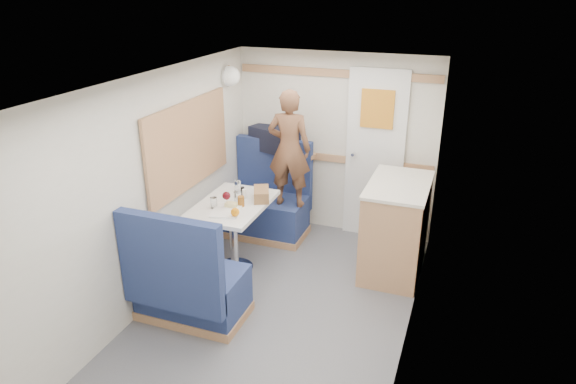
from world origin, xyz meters
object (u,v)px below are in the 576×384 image
at_px(bread_loaf, 261,194).
at_px(wine_glass, 226,196).
at_px(tray, 226,210).
at_px(pepper_grinder, 243,192).
at_px(orange_fruit, 235,212).
at_px(dome_light, 230,76).
at_px(tumbler_left, 214,203).
at_px(dinette_table, 233,218).
at_px(tumbler_mid, 238,186).
at_px(salt_grinder, 244,194).
at_px(galley_counter, 395,227).
at_px(tumbler_right, 238,198).
at_px(person, 289,149).
at_px(bench_near, 189,289).
at_px(cheese_block, 231,205).
at_px(beer_glass, 241,201).
at_px(duffel_bag, 274,139).

bearing_deg(bread_loaf, wine_glass, -124.32).
height_order(tray, wine_glass, wine_glass).
height_order(wine_glass, pepper_grinder, wine_glass).
xyz_separation_m(orange_fruit, wine_glass, (-0.16, 0.15, 0.07)).
distance_m(dome_light, tumbler_left, 1.43).
xyz_separation_m(dinette_table, wine_glass, (0.01, -0.13, 0.28)).
distance_m(tumbler_mid, salt_grinder, 0.21).
relative_size(galley_counter, pepper_grinder, 9.31).
distance_m(dinette_table, tumbler_right, 0.22).
distance_m(person, tumbler_mid, 0.66).
relative_size(dome_light, tumbler_right, 1.71).
bearing_deg(tumbler_left, dome_light, 105.51).
xyz_separation_m(galley_counter, pepper_grinder, (-1.44, -0.37, 0.30)).
xyz_separation_m(dome_light, wine_glass, (0.40, -0.98, -0.91)).
distance_m(dome_light, orange_fruit, 1.60).
distance_m(person, bread_loaf, 0.64).
bearing_deg(bench_near, person, 79.35).
relative_size(cheese_block, tumbler_mid, 1.00).
relative_size(orange_fruit, bread_loaf, 0.30).
distance_m(bench_near, person, 1.81).
bearing_deg(beer_glass, tumbler_right, 141.42).
distance_m(bench_near, tumbler_right, 1.00).
bearing_deg(tray, dinette_table, 99.57).
distance_m(galley_counter, duffel_bag, 1.68).
distance_m(bench_near, tumbler_mid, 1.25).
bearing_deg(salt_grinder, beer_glass, -75.63).
bearing_deg(bread_loaf, tumbler_right, -135.79).
distance_m(duffel_bag, cheese_block, 1.26).
distance_m(bench_near, wine_glass, 0.91).
bearing_deg(beer_glass, bread_loaf, 61.48).
bearing_deg(wine_glass, cheese_block, 40.09).
distance_m(dome_light, galley_counter, 2.28).
bearing_deg(tray, beer_glass, 61.89).
bearing_deg(bread_loaf, galley_counter, 16.70).
distance_m(dinette_table, salt_grinder, 0.25).
bearing_deg(person, galley_counter, 165.12).
height_order(orange_fruit, pepper_grinder, pepper_grinder).
distance_m(tumbler_left, tumbler_right, 0.23).
distance_m(galley_counter, tray, 1.63).
distance_m(cheese_block, salt_grinder, 0.24).
height_order(duffel_bag, wine_glass, duffel_bag).
bearing_deg(wine_glass, pepper_grinder, 87.46).
bearing_deg(person, beer_glass, 70.55).
height_order(galley_counter, person, person).
relative_size(galley_counter, tray, 2.83).
bearing_deg(duffel_bag, wine_glass, -70.07).
bearing_deg(galley_counter, orange_fruit, -147.22).
bearing_deg(dome_light, bread_loaf, -47.58).
bearing_deg(galley_counter, dinette_table, -159.46).
distance_m(orange_fruit, beer_glass, 0.26).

